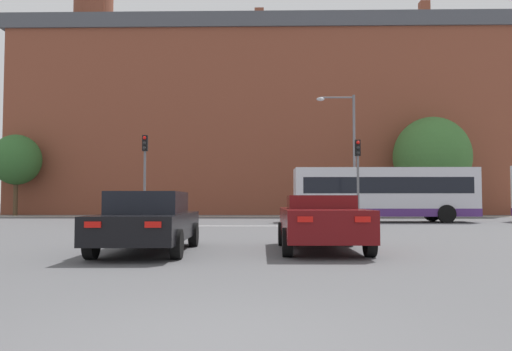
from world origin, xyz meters
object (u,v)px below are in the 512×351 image
object	(u,v)px
bus_crossing_lead	(383,193)
traffic_light_near_right	(358,168)
car_saloon_left	(149,221)
car_roadster_right	(321,222)
traffic_light_far_right	(325,183)
street_lamp_junction	(348,144)
traffic_light_near_left	(145,165)
pedestrian_waiting	(370,204)

from	to	relation	value
bus_crossing_lead	traffic_light_near_right	world-z (taller)	traffic_light_near_right
car_saloon_left	traffic_light_near_right	distance (m)	14.80
car_roadster_right	traffic_light_near_right	xyz separation A→B (m)	(3.19, 12.21, 2.14)
traffic_light_far_right	street_lamp_junction	size ratio (longest dim) A/B	0.49
car_roadster_right	traffic_light_near_left	xyz separation A→B (m)	(-7.45, 12.41, 2.31)
traffic_light_near_left	street_lamp_junction	distance (m)	12.67
traffic_light_far_right	pedestrian_waiting	size ratio (longest dim) A/B	2.26
car_saloon_left	traffic_light_near_left	world-z (taller)	traffic_light_near_left
traffic_light_near_left	pedestrian_waiting	world-z (taller)	traffic_light_near_left
street_lamp_junction	pedestrian_waiting	bearing A→B (deg)	69.22
bus_crossing_lead	pedestrian_waiting	world-z (taller)	bus_crossing_lead
traffic_light_near_right	car_saloon_left	bearing A→B (deg)	-120.29
car_saloon_left	car_roadster_right	world-z (taller)	car_saloon_left
bus_crossing_lead	traffic_light_near_left	bearing A→B (deg)	-72.78
bus_crossing_lead	traffic_light_near_right	xyz separation A→B (m)	(-2.22, -4.18, 1.20)
traffic_light_far_right	pedestrian_waiting	world-z (taller)	traffic_light_far_right
traffic_light_near_right	street_lamp_junction	distance (m)	6.29
traffic_light_near_left	street_lamp_junction	xyz separation A→B (m)	(11.14, 5.79, 1.71)
traffic_light_near_left	traffic_light_far_right	bearing A→B (deg)	51.77
traffic_light_near_left	car_roadster_right	bearing A→B (deg)	-59.04
bus_crossing_lead	traffic_light_near_right	size ratio (longest dim) A/B	2.41
car_roadster_right	traffic_light_near_left	size ratio (longest dim) A/B	0.97
car_roadster_right	traffic_light_near_right	distance (m)	12.80
traffic_light_far_right	car_roadster_right	bearing A→B (deg)	-96.96
traffic_light_near_right	traffic_light_far_right	distance (m)	13.66
car_saloon_left	bus_crossing_lead	distance (m)	19.40
car_saloon_left	pedestrian_waiting	world-z (taller)	pedestrian_waiting
car_saloon_left	car_roadster_right	size ratio (longest dim) A/B	1.10
traffic_light_near_right	traffic_light_far_right	bearing A→B (deg)	90.15
car_roadster_right	pedestrian_waiting	world-z (taller)	pedestrian_waiting
car_saloon_left	street_lamp_junction	bearing A→B (deg)	65.72
traffic_light_far_right	pedestrian_waiting	distance (m)	3.81
bus_crossing_lead	traffic_light_near_left	xyz separation A→B (m)	(-12.85, -3.98, 1.37)
car_roadster_right	bus_crossing_lead	size ratio (longest dim) A/B	0.43
traffic_light_far_right	traffic_light_near_left	bearing A→B (deg)	-128.23
pedestrian_waiting	street_lamp_junction	bearing A→B (deg)	-73.92
traffic_light_far_right	street_lamp_junction	xyz separation A→B (m)	(0.54, -7.67, 2.16)
car_roadster_right	street_lamp_junction	world-z (taller)	street_lamp_junction
car_saloon_left	traffic_light_near_left	size ratio (longest dim) A/B	1.06
car_roadster_right	traffic_light_near_left	bearing A→B (deg)	120.55
traffic_light_far_right	street_lamp_junction	distance (m)	7.99
bus_crossing_lead	pedestrian_waiting	xyz separation A→B (m)	(1.21, 9.51, -0.67)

